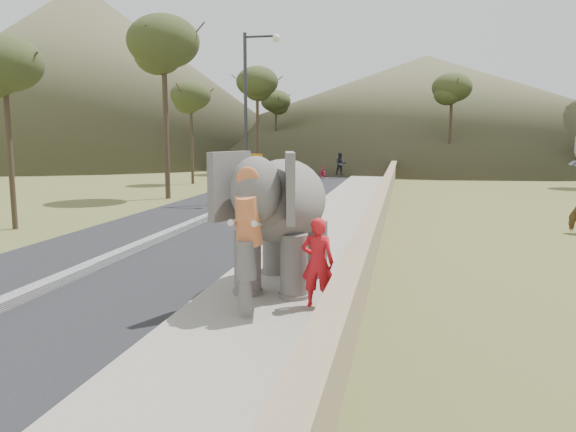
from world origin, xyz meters
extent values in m
plane|color=olive|center=(0.00, 0.00, 0.00)|extent=(160.00, 160.00, 0.00)
cube|color=black|center=(-5.00, 10.00, 0.01)|extent=(7.00, 120.00, 0.03)
cube|color=black|center=(-5.00, 10.00, 0.11)|extent=(0.35, 120.00, 0.22)
cube|color=#9E9687|center=(0.00, 10.00, 0.07)|extent=(3.00, 120.00, 0.15)
cube|color=tan|center=(1.65, 10.00, 0.55)|extent=(0.30, 120.00, 1.10)
cylinder|color=#2A2A2F|center=(-5.00, 14.37, 4.00)|extent=(0.16, 0.16, 8.00)
cylinder|color=#2A2A2F|center=(-4.20, 14.37, 7.80)|extent=(1.60, 0.10, 0.10)
sphere|color=#FFF2CC|center=(-3.50, 14.37, 7.70)|extent=(0.36, 0.36, 0.36)
cylinder|color=#2D2D33|center=(-4.50, 14.35, 1.00)|extent=(0.08, 0.08, 2.00)
cube|color=orange|center=(-4.50, 14.35, 2.10)|extent=(0.60, 0.05, 0.60)
cone|color=brown|center=(-38.00, 55.00, 11.00)|extent=(60.00, 60.00, 22.00)
cone|color=brown|center=(5.00, 70.00, 7.00)|extent=(80.00, 80.00, 14.00)
imported|color=red|center=(0.95, -1.66, 0.99)|extent=(0.61, 0.40, 1.68)
imported|color=maroon|center=(-3.58, 30.35, 0.47)|extent=(1.11, 1.89, 0.94)
imported|color=black|center=(-2.24, 30.35, 1.10)|extent=(0.97, 0.85, 1.69)
camera|label=1|loc=(2.48, -11.70, 3.35)|focal=35.00mm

